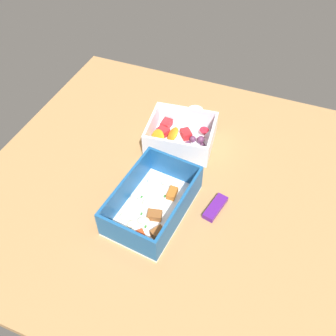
% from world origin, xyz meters
% --- Properties ---
extents(table_surface, '(0.80, 0.80, 0.02)m').
position_xyz_m(table_surface, '(0.00, 0.00, 0.01)').
color(table_surface, '#9E7547').
rests_on(table_surface, ground).
extents(pasta_container, '(0.22, 0.15, 0.07)m').
position_xyz_m(pasta_container, '(0.09, 0.02, 0.04)').
color(pasta_container, white).
rests_on(pasta_container, table_surface).
extents(fruit_bowl, '(0.15, 0.17, 0.06)m').
position_xyz_m(fruit_bowl, '(-0.12, -0.00, 0.04)').
color(fruit_bowl, white).
rests_on(fruit_bowl, table_surface).
extents(candy_bar, '(0.07, 0.04, 0.01)m').
position_xyz_m(candy_bar, '(0.04, 0.14, 0.03)').
color(candy_bar, '#51197A').
rests_on(candy_bar, table_surface).
extents(paper_cup_liner, '(0.04, 0.04, 0.02)m').
position_xyz_m(paper_cup_liner, '(-0.24, 0.00, 0.03)').
color(paper_cup_liner, white).
rests_on(paper_cup_liner, table_surface).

